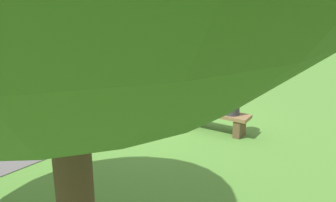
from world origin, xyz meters
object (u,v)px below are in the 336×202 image
(bench, at_px, (215,117))
(backpack, at_px, (172,113))
(bicycle, at_px, (164,112))
(person_seated, at_px, (232,102))

(bench, xyz_separation_m, backpack, (1.22, -0.05, -0.14))
(bicycle, height_order, backpack, bicycle)
(bicycle, bearing_deg, person_seated, 93.54)
(bench, xyz_separation_m, bicycle, (1.17, 0.38, 0.02))
(person_seated, height_order, backpack, person_seated)
(backpack, bearing_deg, person_seated, 178.77)
(bench, bearing_deg, bicycle, 16.03)
(bicycle, bearing_deg, backpack, 176.16)
(bench, height_order, person_seated, person_seated)
(person_seated, bearing_deg, bicycle, 12.09)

